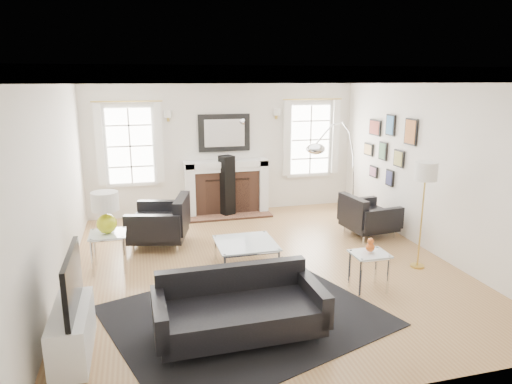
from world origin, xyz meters
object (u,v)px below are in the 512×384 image
object	(u,v)px
fireplace	(227,188)
coffee_table	(246,244)
sofa	(238,309)
arc_floor_lamp	(336,173)
armchair_right	(366,217)
gourd_lamp	(106,210)
armchair_left	(163,223)

from	to	relation	value
fireplace	coffee_table	size ratio (longest dim) A/B	1.98
sofa	coffee_table	distance (m)	1.88
sofa	arc_floor_lamp	distance (m)	3.75
coffee_table	armchair_right	bearing A→B (deg)	19.38
gourd_lamp	sofa	bearing A→B (deg)	-56.95
sofa	gourd_lamp	xyz separation A→B (m)	(-1.43, 2.20, 0.59)
fireplace	arc_floor_lamp	world-z (taller)	arc_floor_lamp
sofa	arc_floor_lamp	size ratio (longest dim) A/B	0.87
sofa	gourd_lamp	world-z (taller)	gourd_lamp
armchair_left	gourd_lamp	world-z (taller)	gourd_lamp
armchair_left	arc_floor_lamp	size ratio (longest dim) A/B	0.58
gourd_lamp	fireplace	bearing A→B (deg)	47.11
sofa	coffee_table	xyz separation A→B (m)	(0.51, 1.81, 0.03)
armchair_left	coffee_table	size ratio (longest dim) A/B	1.40
fireplace	gourd_lamp	size ratio (longest dim) A/B	2.80
armchair_left	gourd_lamp	bearing A→B (deg)	-134.09
arc_floor_lamp	armchair_left	bearing A→B (deg)	175.32
fireplace	gourd_lamp	distance (m)	3.25
sofa	armchair_left	size ratio (longest dim) A/B	1.50
gourd_lamp	arc_floor_lamp	xyz separation A→B (m)	(3.79, 0.60, 0.21)
armchair_left	armchair_right	distance (m)	3.54
coffee_table	arc_floor_lamp	distance (m)	2.24
fireplace	armchair_right	world-z (taller)	fireplace
gourd_lamp	arc_floor_lamp	size ratio (longest dim) A/B	0.29
fireplace	coffee_table	distance (m)	2.79
fireplace	gourd_lamp	bearing A→B (deg)	-132.89
arc_floor_lamp	fireplace	bearing A→B (deg)	132.03
gourd_lamp	armchair_right	bearing A→B (deg)	5.84
fireplace	sofa	bearing A→B (deg)	-99.51
sofa	arc_floor_lamp	xyz separation A→B (m)	(2.36, 2.80, 0.81)
armchair_left	gourd_lamp	xyz separation A→B (m)	(-0.82, -0.84, 0.53)
armchair_left	armchair_right	bearing A→B (deg)	-6.48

